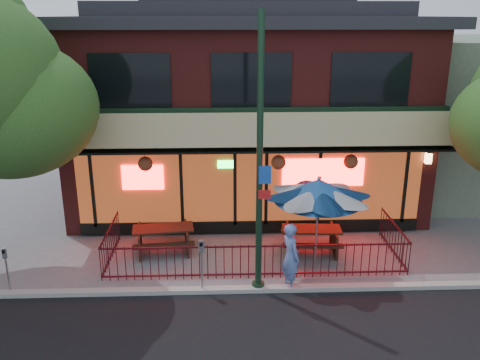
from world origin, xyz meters
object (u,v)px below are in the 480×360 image
object	(u,v)px
picnic_table_left	(163,236)
patio_umbrella	(319,190)
pedestrian	(291,256)
parking_meter_far	(6,263)
parking_meter_near	(201,257)
street_light	(260,175)
picnic_table_right	(311,236)

from	to	relation	value
picnic_table_left	patio_umbrella	xyz separation A→B (m)	(4.40, -1.27, 1.84)
pedestrian	parking_meter_far	xyz separation A→B (m)	(-7.24, -0.05, -0.03)
picnic_table_left	parking_meter_near	world-z (taller)	parking_meter_near
picnic_table_left	patio_umbrella	distance (m)	4.94
street_light	parking_meter_far	bearing A→B (deg)	179.98
picnic_table_right	parking_meter_far	world-z (taller)	parking_meter_far
pedestrian	patio_umbrella	bearing A→B (deg)	-61.27
pedestrian	parking_meter_far	world-z (taller)	pedestrian
picnic_table_right	pedestrian	distance (m)	2.37
street_light	picnic_table_left	size ratio (longest dim) A/B	3.56
patio_umbrella	picnic_table_right	bearing A→B (deg)	86.42
pedestrian	picnic_table_right	bearing A→B (deg)	-45.44
pedestrian	parking_meter_near	xyz separation A→B (m)	(-2.30, -0.13, 0.08)
pedestrian	parking_meter_near	distance (m)	2.30
picnic_table_left	patio_umbrella	world-z (taller)	patio_umbrella
street_light	parking_meter_far	distance (m)	6.79
street_light	picnic_table_right	world-z (taller)	street_light
street_light	patio_umbrella	xyz separation A→B (m)	(1.69, 1.10, -0.80)
picnic_table_left	pedestrian	xyz separation A→B (m)	(3.54, -2.32, 0.41)
picnic_table_right	parking_meter_far	bearing A→B (deg)	-164.98
street_light	patio_umbrella	distance (m)	2.17
pedestrian	parking_meter_far	size ratio (longest dim) A/B	1.40
picnic_table_right	patio_umbrella	xyz separation A→B (m)	(-0.07, -1.09, 1.86)
parking_meter_near	picnic_table_right	bearing A→B (deg)	35.17
picnic_table_right	parking_meter_far	size ratio (longest dim) A/B	1.41
patio_umbrella	pedestrian	distance (m)	1.98
picnic_table_left	patio_umbrella	size ratio (longest dim) A/B	0.71
picnic_table_right	patio_umbrella	distance (m)	2.15
street_light	picnic_table_left	world-z (taller)	street_light
picnic_table_left	pedestrian	distance (m)	4.25
street_light	picnic_table_right	size ratio (longest dim) A/B	3.80
picnic_table_left	picnic_table_right	bearing A→B (deg)	-2.29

